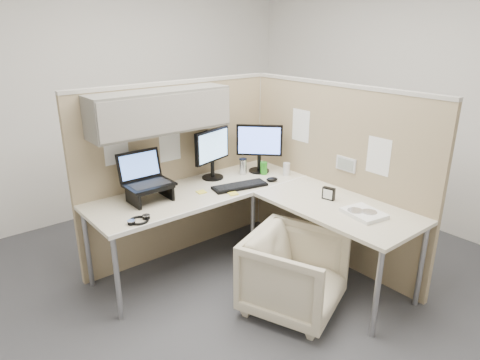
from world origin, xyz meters
TOP-DOWN VIEW (x-y plane):
  - ground at (0.00, 0.00)m, footprint 4.50×4.50m
  - partition_back at (-0.22, 0.83)m, footprint 2.00×0.36m
  - partition_right at (0.90, -0.07)m, footprint 0.07×2.03m
  - desk at (0.12, 0.13)m, footprint 2.00×1.98m
  - office_chair at (0.04, -0.47)m, footprint 0.85×0.83m
  - monitor_left at (0.14, 0.71)m, footprint 0.43×0.20m
  - monitor_right at (0.61, 0.58)m, footprint 0.33×0.34m
  - laptop_station at (-0.58, 0.61)m, footprint 0.37×0.32m
  - keyboard at (0.19, 0.36)m, footprint 0.51×0.26m
  - mouse at (0.51, 0.29)m, footprint 0.13×0.11m
  - travel_mug at (0.44, 0.62)m, footprint 0.07×0.07m
  - soda_can_green at (0.74, 0.34)m, footprint 0.07×0.07m
  - soda_can_silver at (0.59, 0.49)m, footprint 0.07×0.07m
  - sticky_note_d at (-0.15, 0.47)m, footprint 0.09×0.09m
  - sticky_note_b at (0.04, 0.27)m, footprint 0.09×0.09m
  - headphones at (-0.83, 0.28)m, footprint 0.18×0.17m
  - paper_stack at (0.54, -0.69)m, footprint 0.28×0.33m
  - desk_clock at (0.58, -0.32)m, footprint 0.07×0.11m

SIDE VIEW (x-z plane):
  - ground at x=0.00m, z-range 0.00..0.00m
  - office_chair at x=0.04m, z-range 0.00..0.69m
  - desk at x=0.12m, z-range 0.32..1.05m
  - sticky_note_d at x=-0.15m, z-range 0.73..0.74m
  - sticky_note_b at x=0.04m, z-range 0.73..0.74m
  - keyboard at x=0.19m, z-range 0.73..0.75m
  - headphones at x=-0.83m, z-range 0.73..0.76m
  - paper_stack at x=0.54m, z-range 0.73..0.76m
  - mouse at x=0.51m, z-range 0.73..0.77m
  - desk_clock at x=0.58m, z-range 0.73..0.83m
  - soda_can_green at x=0.74m, z-range 0.73..0.85m
  - soda_can_silver at x=0.59m, z-range 0.73..0.85m
  - travel_mug at x=0.44m, z-range 0.73..0.89m
  - partition_right at x=0.90m, z-range 0.00..1.63m
  - laptop_station at x=-0.58m, z-range 0.68..1.07m
  - monitor_left at x=0.14m, z-range 0.77..1.24m
  - monitor_right at x=0.61m, z-range 0.77..1.24m
  - partition_back at x=-0.22m, z-range 0.28..1.91m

